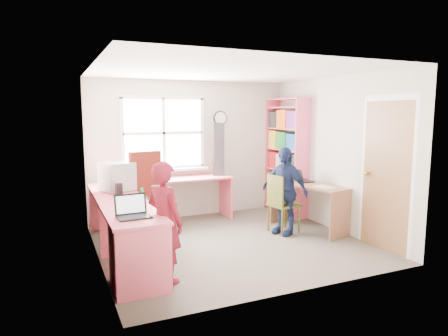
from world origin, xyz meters
name	(u,v)px	position (x,y,z in m)	size (l,w,h in m)	color
room	(229,158)	(0.01, 0.10, 1.22)	(3.64, 3.44, 2.44)	#4C443C
l_desk	(143,228)	(-1.31, -0.28, 0.46)	(2.38, 2.95, 0.75)	#FF657D
right_desk	(310,197)	(1.44, 0.15, 0.53)	(0.87, 1.36, 0.72)	#9A694D
bookshelf	(286,159)	(1.65, 1.19, 1.00)	(0.30, 1.02, 2.10)	#FF657D
swivel_chair	(151,204)	(-1.02, 0.55, 0.55)	(0.72, 0.72, 1.29)	black
wooden_chair	(281,201)	(0.91, 0.16, 0.49)	(0.44, 0.44, 0.91)	#494A18
crt_monitor	(117,177)	(-1.45, 0.66, 0.95)	(0.51, 0.48, 0.40)	#B0B1B5
laptop_left	(132,212)	(-1.53, -0.83, 0.80)	(0.36, 0.30, 0.23)	black
laptop_right	(301,179)	(1.45, 0.41, 0.77)	(0.28, 0.33, 0.21)	black
speaker_a	(119,190)	(-1.49, 0.32, 0.83)	(0.09, 0.09, 0.17)	black
speaker_b	(117,183)	(-1.44, 0.80, 0.84)	(0.11, 0.11, 0.18)	black
cd_tower	(219,149)	(0.41, 1.43, 1.21)	(0.22, 0.21, 0.92)	black
game_box	(292,178)	(1.43, 0.63, 0.75)	(0.29, 0.29, 0.05)	red
paper_a	(136,209)	(-1.43, -0.50, 0.75)	(0.27, 0.34, 0.00)	beige
paper_b	(324,187)	(1.48, -0.15, 0.73)	(0.24, 0.32, 0.00)	beige
potted_plant	(162,171)	(-0.62, 1.42, 0.89)	(0.15, 0.12, 0.28)	#2E753A
person_red	(165,222)	(-1.20, -0.88, 0.67)	(0.49, 0.32, 1.33)	maroon
person_green	(144,199)	(-1.06, 0.80, 0.57)	(0.56, 0.43, 1.14)	#33803F
person_navy	(284,191)	(0.93, 0.09, 0.67)	(0.78, 0.33, 1.34)	#152043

